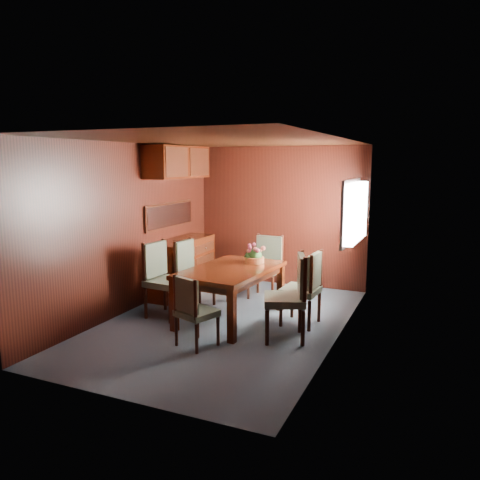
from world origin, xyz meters
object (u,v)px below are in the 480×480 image
at_px(flower_centerpiece, 255,253).
at_px(dining_table, 231,275).
at_px(chair_left_near, 162,275).
at_px(chair_right_near, 291,292).
at_px(chair_head, 193,308).
at_px(sideboard, 182,266).

bearing_deg(flower_centerpiece, dining_table, -111.71).
distance_m(chair_left_near, chair_right_near, 1.92).
relative_size(chair_left_near, flower_centerpiece, 3.65).
xyz_separation_m(chair_right_near, flower_centerpiece, (-0.79, 0.77, 0.28)).
bearing_deg(chair_head, dining_table, 109.06).
height_order(chair_head, flower_centerpiece, flower_centerpiece).
height_order(sideboard, dining_table, sideboard).
bearing_deg(chair_head, chair_right_near, 55.54).
height_order(dining_table, chair_right_near, chair_right_near).
height_order(sideboard, chair_right_near, chair_right_near).
xyz_separation_m(dining_table, chair_right_near, (0.96, -0.34, -0.03)).
xyz_separation_m(chair_left_near, flower_centerpiece, (1.13, 0.64, 0.28)).
distance_m(chair_head, flower_centerpiece, 1.54).
bearing_deg(chair_left_near, chair_right_near, 91.10).
relative_size(sideboard, chair_head, 1.63).
xyz_separation_m(dining_table, chair_head, (-0.00, -1.05, -0.15)).
xyz_separation_m(sideboard, flower_centerpiece, (1.44, -0.44, 0.42)).
height_order(chair_left_near, chair_right_near, chair_right_near).
bearing_deg(chair_left_near, dining_table, 107.47).
relative_size(sideboard, flower_centerpiece, 4.84).
distance_m(sideboard, chair_head, 2.30).
distance_m(chair_left_near, flower_centerpiece, 1.33).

